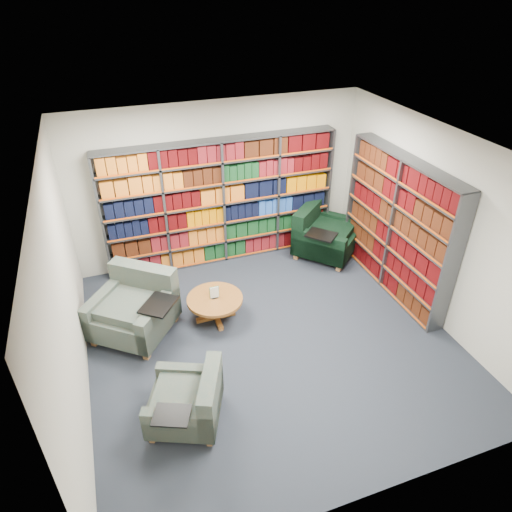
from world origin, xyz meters
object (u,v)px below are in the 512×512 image
object	(u,v)px
chair_teal_left	(137,308)
coffee_table	(215,302)
chair_teal_front	(191,402)
chair_green_right	(322,236)

from	to	relation	value
chair_teal_left	coffee_table	distance (m)	1.13
coffee_table	chair_teal_front	bearing A→B (deg)	-113.84
chair_green_right	chair_teal_front	world-z (taller)	chair_green_right
chair_green_right	chair_teal_front	distance (m)	4.21
chair_teal_left	chair_teal_front	distance (m)	1.89
chair_teal_front	coffee_table	xyz separation A→B (m)	(0.74, 1.68, 0.02)
chair_green_right	coffee_table	bearing A→B (deg)	-153.31
chair_teal_left	chair_green_right	bearing A→B (deg)	16.18
chair_teal_left	chair_green_right	xyz separation A→B (m)	(3.47, 1.01, -0.01)
chair_green_right	chair_teal_front	xyz separation A→B (m)	(-3.09, -2.86, -0.07)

